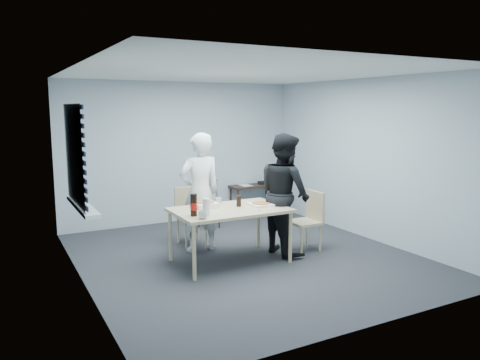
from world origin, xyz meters
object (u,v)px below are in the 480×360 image
person_black (284,194)px  stool (209,207)px  backpack (209,190)px  chair_far (190,211)px  mug_b (218,201)px  person_white (200,192)px  side_table (253,189)px  mug_a (203,215)px  dining_table (230,213)px  soda_bottle (194,205)px  chair_right (309,216)px

person_black → stool: bearing=11.3°
backpack → chair_far: bearing=-128.7°
backpack → mug_b: (-0.53, -1.49, 0.13)m
person_white → person_black: bearing=147.3°
side_table → mug_a: size_ratio=7.36×
dining_table → side_table: bearing=54.1°
chair_far → mug_a: 1.57m
backpack → mug_b: bearing=-105.8°
mug_a → soda_bottle: (-0.04, 0.20, 0.09)m
chair_far → chair_right: (1.45, -1.17, 0.00)m
person_black → mug_b: size_ratio=17.70×
person_white → mug_a: bearing=68.6°
side_table → mug_b: 2.66m
person_white → mug_b: bearing=115.6°
side_table → mug_a: (-2.28, -2.74, 0.28)m
backpack → mug_b: backpack is taller
person_black → mug_b: (-0.90, 0.36, -0.08)m
soda_bottle → backpack: bearing=60.7°
dining_table → mug_b: mug_b is taller
dining_table → backpack: (0.53, 1.84, -0.02)m
soda_bottle → chair_right: bearing=3.5°
chair_far → mug_a: size_ratio=7.24×
dining_table → stool: 1.96m
chair_far → side_table: 2.25m
chair_far → chair_right: bearing=-38.8°
mug_a → backpack: bearing=63.8°
stool → backpack: (0.00, -0.01, 0.30)m
side_table → mug_a: 3.58m
mug_b → soda_bottle: size_ratio=0.35×
side_table → stool: bearing=-156.7°
dining_table → stool: (0.53, 1.86, -0.32)m
person_white → side_table: person_white is taller
mug_a → soda_bottle: size_ratio=0.43×
person_white → mug_a: size_ratio=14.39×
side_table → stool: side_table is taller
side_table → soda_bottle: (-2.32, -2.54, 0.37)m
dining_table → person_black: person_black is taller
chair_far → backpack: (0.67, 0.73, 0.16)m
soda_bottle → chair_far: bearing=70.2°
mug_a → person_black: bearing=14.3°
mug_a → soda_bottle: 0.22m
chair_far → mug_a: bearing=-105.9°
person_black → side_table: size_ratio=1.95×
stool → soda_bottle: size_ratio=1.70×
mug_a → chair_far: bearing=74.1°
stool → mug_b: mug_b is taller
side_table → backpack: backpack is taller
mug_b → soda_bottle: bearing=-138.7°
backpack → mug_a: (-1.09, -2.22, 0.13)m
backpack → soda_bottle: bearing=-115.5°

